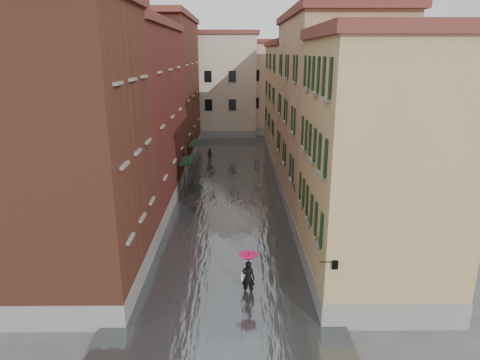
{
  "coord_description": "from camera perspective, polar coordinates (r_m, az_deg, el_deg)",
  "views": [
    {
      "loc": [
        0.55,
        -20.94,
        10.92
      ],
      "look_at": [
        0.75,
        5.44,
        3.0
      ],
      "focal_mm": 32.0,
      "sensor_mm": 36.0,
      "label": 1
    }
  ],
  "objects": [
    {
      "name": "pedestrian_main",
      "position": [
        20.15,
        1.1,
        -12.04
      ],
      "size": [
        0.92,
        0.92,
        2.06
      ],
      "color": "black",
      "rests_on": "ground"
    },
    {
      "name": "floodwater",
      "position": [
        35.63,
        -1.3,
        -0.97
      ],
      "size": [
        10.0,
        60.0,
        0.2
      ],
      "primitive_type": "cube",
      "color": "#4B5053",
      "rests_on": "ground"
    },
    {
      "name": "ground",
      "position": [
        23.62,
        -1.75,
        -10.83
      ],
      "size": [
        120.0,
        120.0,
        0.0
      ],
      "primitive_type": "plane",
      "color": "#4F4E51",
      "rests_on": "ground"
    },
    {
      "name": "pedestrian_far",
      "position": [
        44.1,
        -4.0,
        3.3
      ],
      "size": [
        0.75,
        0.61,
        1.44
      ],
      "primitive_type": "imported",
      "rotation": [
        0.0,
        0.0,
        0.1
      ],
      "color": "black",
      "rests_on": "ground"
    },
    {
      "name": "building_right_near",
      "position": [
        20.67,
        17.78,
        1.41
      ],
      "size": [
        6.0,
        8.0,
        11.5
      ],
      "primitive_type": "cube",
      "color": "tan",
      "rests_on": "ground"
    },
    {
      "name": "awning_far",
      "position": [
        41.35,
        -6.05,
        4.83
      ],
      "size": [
        1.09,
        3.32,
        2.8
      ],
      "color": "#16321D",
      "rests_on": "ground"
    },
    {
      "name": "window_planters",
      "position": [
        22.94,
        8.55,
        -2.33
      ],
      "size": [
        0.59,
        10.74,
        0.84
      ],
      "color": "maroon",
      "rests_on": "ground"
    },
    {
      "name": "building_right_mid",
      "position": [
        30.95,
        11.72,
        8.16
      ],
      "size": [
        6.0,
        14.0,
        13.0
      ],
      "primitive_type": "cube",
      "color": "tan",
      "rests_on": "ground"
    },
    {
      "name": "wall_lantern",
      "position": [
        17.33,
        12.45,
        -10.89
      ],
      "size": [
        0.71,
        0.22,
        0.35
      ],
      "color": "black",
      "rests_on": "ground"
    },
    {
      "name": "building_left_near",
      "position": [
        20.86,
        -21.67,
        3.29
      ],
      "size": [
        6.0,
        8.0,
        13.0
      ],
      "primitive_type": "cube",
      "color": "brown",
      "rests_on": "ground"
    },
    {
      "name": "awning_near",
      "position": [
        34.78,
        -7.09,
        2.52
      ],
      "size": [
        1.09,
        3.22,
        2.8
      ],
      "color": "#16321D",
      "rests_on": "ground"
    },
    {
      "name": "building_end_pink",
      "position": [
        61.38,
        4.76,
        12.06
      ],
      "size": [
        10.0,
        9.0,
        12.0
      ],
      "primitive_type": "cube",
      "color": "tan",
      "rests_on": "ground"
    },
    {
      "name": "building_right_far",
      "position": [
        45.7,
        7.8,
        10.06
      ],
      "size": [
        6.0,
        16.0,
        11.5
      ],
      "primitive_type": "cube",
      "color": "tan",
      "rests_on": "ground"
    },
    {
      "name": "building_left_mid",
      "position": [
        31.23,
        -14.55,
        7.58
      ],
      "size": [
        6.0,
        14.0,
        12.5
      ],
      "primitive_type": "cube",
      "color": "#58221B",
      "rests_on": "ground"
    },
    {
      "name": "building_end_cream",
      "position": [
        59.21,
        -3.97,
        12.39
      ],
      "size": [
        12.0,
        9.0,
        13.0
      ],
      "primitive_type": "cube",
      "color": "#AFA48B",
      "rests_on": "ground"
    },
    {
      "name": "building_left_far",
      "position": [
        45.74,
        -10.14,
        11.54
      ],
      "size": [
        6.0,
        16.0,
        14.0
      ],
      "primitive_type": "cube",
      "color": "brown",
      "rests_on": "ground"
    }
  ]
}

